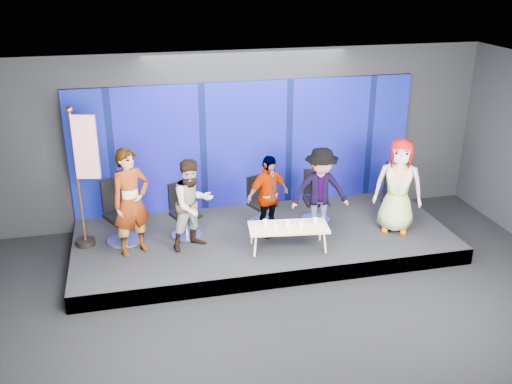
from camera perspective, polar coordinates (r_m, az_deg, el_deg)
ground at (r=8.89m, az=4.68°, el=-12.82°), size 10.00×10.00×0.00m
room_walls at (r=7.76m, az=5.23°, el=2.05°), size 10.02×8.02×3.51m
riser at (r=10.88m, az=0.73°, el=-4.83°), size 7.00×3.00×0.30m
backdrop at (r=11.64m, az=-0.95°, el=4.73°), size 7.00×0.08×2.60m
chair_a at (r=10.63m, az=-13.27°, el=-2.92°), size 0.90×0.90×1.18m
panelist_a at (r=9.96m, az=-12.38°, el=-0.99°), size 0.83×0.73×1.91m
chair_b at (r=10.66m, az=-7.16°, el=-2.69°), size 0.76×0.76×1.02m
panelist_b at (r=10.03m, az=-6.36°, el=-1.25°), size 0.99×0.90×1.65m
chair_c at (r=11.08m, az=0.44°, el=-1.64°), size 0.71×0.71×0.96m
panelist_c at (r=10.46m, az=1.19°, el=-0.40°), size 0.98×0.70×1.55m
chair_d at (r=11.25m, az=5.96°, el=-1.26°), size 0.63×0.63×1.03m
panelist_d at (r=10.60m, az=6.45°, el=0.10°), size 1.13×0.72×1.66m
chair_e at (r=11.57m, az=13.64°, el=-0.95°), size 0.85×0.85×1.12m
panelist_e at (r=10.90m, az=14.04°, el=0.61°), size 1.05×0.91×1.81m
coffee_table at (r=10.11m, az=3.26°, el=-3.62°), size 1.47×0.77×0.43m
mug_a at (r=10.10m, az=0.93°, el=-3.07°), size 0.09×0.09×0.10m
mug_b at (r=9.92m, az=1.99°, el=-3.59°), size 0.08×0.08×0.09m
mug_c at (r=10.12m, az=3.17°, el=-3.07°), size 0.08×0.08×0.10m
mug_d at (r=10.09m, az=4.54°, el=-3.20°), size 0.08×0.08×0.09m
mug_e at (r=10.22m, az=5.97°, el=-2.87°), size 0.09×0.09×0.10m
flag_stand at (r=10.25m, az=-16.79°, el=1.63°), size 0.58×0.34×2.56m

